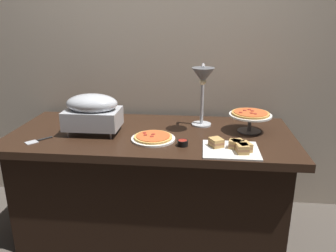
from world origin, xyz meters
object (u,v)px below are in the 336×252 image
at_px(chafing_dish, 92,111).
at_px(heat_lamp, 203,82).
at_px(pizza_plate_front, 153,138).
at_px(serving_spatula, 38,141).
at_px(sandwich_platter, 233,147).
at_px(pizza_plate_center, 250,116).
at_px(sauce_cup_near, 183,143).

distance_m(chafing_dish, heat_lamp, 0.75).
relative_size(pizza_plate_front, serving_spatula, 1.87).
bearing_deg(sandwich_platter, pizza_plate_front, 164.67).
height_order(pizza_plate_center, sandwich_platter, pizza_plate_center).
height_order(sandwich_platter, serving_spatula, sandwich_platter).
height_order(chafing_dish, serving_spatula, chafing_dish).
xyz_separation_m(heat_lamp, serving_spatula, (-1.02, -0.31, -0.34)).
relative_size(heat_lamp, pizza_plate_center, 1.56).
bearing_deg(pizza_plate_center, chafing_dish, -172.76).
bearing_deg(pizza_plate_center, sauce_cup_near, -144.82).
xyz_separation_m(pizza_plate_front, serving_spatula, (-0.72, -0.10, -0.01)).
bearing_deg(sauce_cup_near, pizza_plate_front, 156.14).
bearing_deg(serving_spatula, pizza_plate_center, 13.31).
bearing_deg(sauce_cup_near, sandwich_platter, -9.36).
bearing_deg(sauce_cup_near, pizza_plate_center, 35.18).
bearing_deg(pizza_plate_center, heat_lamp, -178.16).
distance_m(heat_lamp, pizza_plate_front, 0.49).
bearing_deg(sauce_cup_near, serving_spatula, -179.24).
xyz_separation_m(pizza_plate_center, sauce_cup_near, (-0.44, -0.31, -0.09)).
bearing_deg(chafing_dish, serving_spatula, -148.47).
height_order(pizza_plate_front, sauce_cup_near, sauce_cup_near).
distance_m(heat_lamp, serving_spatula, 1.12).
distance_m(pizza_plate_front, sandwich_platter, 0.51).
height_order(sauce_cup_near, serving_spatula, sauce_cup_near).
xyz_separation_m(chafing_dish, heat_lamp, (0.72, 0.12, 0.19)).
height_order(heat_lamp, pizza_plate_center, heat_lamp).
bearing_deg(pizza_plate_center, sandwich_platter, -111.26).
relative_size(sandwich_platter, sauce_cup_near, 4.97).
relative_size(pizza_plate_front, sauce_cup_near, 4.28).
bearing_deg(pizza_plate_front, heat_lamp, 34.89).
relative_size(pizza_plate_center, serving_spatula, 1.89).
xyz_separation_m(sauce_cup_near, serving_spatula, (-0.91, -0.01, -0.02)).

